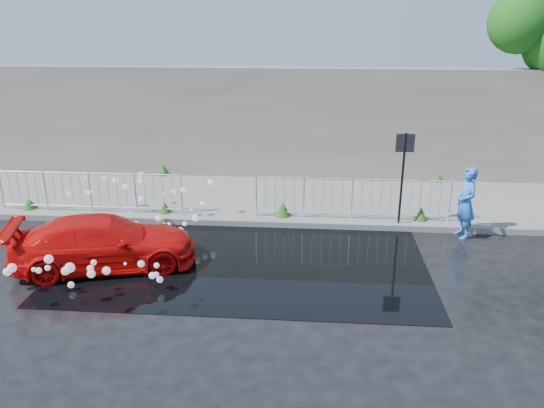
{
  "coord_description": "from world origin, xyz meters",
  "views": [
    {
      "loc": [
        1.96,
        -9.77,
        5.18
      ],
      "look_at": [
        1.03,
        1.92,
        1.0
      ],
      "focal_mm": 35.0,
      "sensor_mm": 36.0,
      "label": 1
    }
  ],
  "objects": [
    {
      "name": "ground",
      "position": [
        0.0,
        0.0,
        0.0
      ],
      "size": [
        90.0,
        90.0,
        0.0
      ],
      "primitive_type": "plane",
      "color": "black",
      "rests_on": "ground"
    },
    {
      "name": "pavement",
      "position": [
        0.0,
        5.0,
        0.07
      ],
      "size": [
        30.0,
        4.0,
        0.15
      ],
      "primitive_type": "cube",
      "color": "slate",
      "rests_on": "ground"
    },
    {
      "name": "curb",
      "position": [
        0.0,
        3.0,
        0.08
      ],
      "size": [
        30.0,
        0.25,
        0.16
      ],
      "primitive_type": "cube",
      "color": "slate",
      "rests_on": "ground"
    },
    {
      "name": "retaining_wall",
      "position": [
        0.0,
        7.2,
        1.9
      ],
      "size": [
        30.0,
        0.6,
        3.5
      ],
      "primitive_type": "cube",
      "color": "#676257",
      "rests_on": "pavement"
    },
    {
      "name": "puddle",
      "position": [
        0.5,
        1.0,
        0.01
      ],
      "size": [
        8.0,
        5.0,
        0.01
      ],
      "primitive_type": "cube",
      "color": "black",
      "rests_on": "ground"
    },
    {
      "name": "sign_post",
      "position": [
        4.2,
        3.1,
        1.72
      ],
      "size": [
        0.45,
        0.06,
        2.5
      ],
      "color": "black",
      "rests_on": "ground"
    },
    {
      "name": "railing_left",
      "position": [
        -4.0,
        3.35,
        0.74
      ],
      "size": [
        5.05,
        0.05,
        1.1
      ],
      "color": "silver",
      "rests_on": "pavement"
    },
    {
      "name": "railing_right",
      "position": [
        3.0,
        3.35,
        0.74
      ],
      "size": [
        5.05,
        0.05,
        1.1
      ],
      "color": "silver",
      "rests_on": "pavement"
    },
    {
      "name": "weeds",
      "position": [
        -0.15,
        4.48,
        0.32
      ],
      "size": [
        12.17,
        3.93,
        0.38
      ],
      "color": "#255115",
      "rests_on": "pavement"
    },
    {
      "name": "water_spray",
      "position": [
        -2.37,
        1.03,
        0.72
      ],
      "size": [
        3.69,
        5.77,
        1.08
      ],
      "color": "white",
      "rests_on": "ground"
    },
    {
      "name": "red_car",
      "position": [
        -2.47,
        0.38,
        0.56
      ],
      "size": [
        4.17,
        2.57,
        1.13
      ],
      "primitive_type": "imported",
      "rotation": [
        0.0,
        0.0,
        1.85
      ],
      "color": "red",
      "rests_on": "ground"
    },
    {
      "name": "person",
      "position": [
        5.71,
        2.69,
        0.89
      ],
      "size": [
        0.54,
        0.72,
        1.78
      ],
      "primitive_type": "imported",
      "rotation": [
        0.0,
        0.0,
        -1.38
      ],
      "color": "blue",
      "rests_on": "ground"
    }
  ]
}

